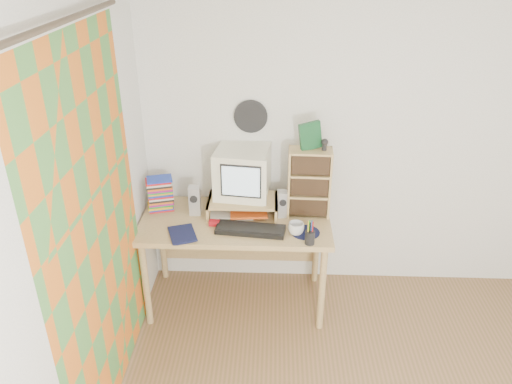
# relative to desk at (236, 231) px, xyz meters

# --- Properties ---
(back_wall) EXTENTS (3.50, 0.00, 3.50)m
(back_wall) POSITION_rel_desk_xyz_m (1.03, 0.31, 0.63)
(back_wall) COLOR white
(back_wall) RESTS_ON floor
(left_wall) EXTENTS (0.00, 3.50, 3.50)m
(left_wall) POSITION_rel_desk_xyz_m (-0.72, -1.44, 0.63)
(left_wall) COLOR white
(left_wall) RESTS_ON floor
(curtain) EXTENTS (0.00, 2.20, 2.20)m
(curtain) POSITION_rel_desk_xyz_m (-0.68, -0.96, 0.53)
(curtain) COLOR orange
(curtain) RESTS_ON left_wall
(wall_disc) EXTENTS (0.25, 0.02, 0.25)m
(wall_disc) POSITION_rel_desk_xyz_m (0.10, 0.29, 0.81)
(wall_disc) COLOR black
(wall_disc) RESTS_ON back_wall
(desk) EXTENTS (1.40, 0.70, 0.75)m
(desk) POSITION_rel_desk_xyz_m (0.00, 0.00, 0.00)
(desk) COLOR tan
(desk) RESTS_ON floor
(monitor_riser) EXTENTS (0.52, 0.30, 0.12)m
(monitor_riser) POSITION_rel_desk_xyz_m (0.05, 0.04, 0.23)
(monitor_riser) COLOR tan
(monitor_riser) RESTS_ON desk
(crt_monitor) EXTENTS (0.43, 0.43, 0.36)m
(crt_monitor) POSITION_rel_desk_xyz_m (0.04, 0.09, 0.43)
(crt_monitor) COLOR white
(crt_monitor) RESTS_ON monitor_riser
(speaker_left) EXTENTS (0.09, 0.09, 0.22)m
(speaker_left) POSITION_rel_desk_xyz_m (-0.31, 0.02, 0.25)
(speaker_left) COLOR #B9B9BE
(speaker_left) RESTS_ON desk
(speaker_right) EXTENTS (0.08, 0.08, 0.20)m
(speaker_right) POSITION_rel_desk_xyz_m (0.35, 0.01, 0.24)
(speaker_right) COLOR #B9B9BE
(speaker_right) RESTS_ON desk
(keyboard) EXTENTS (0.50, 0.22, 0.03)m
(keyboard) POSITION_rel_desk_xyz_m (0.12, -0.23, 0.15)
(keyboard) COLOR black
(keyboard) RESTS_ON desk
(dvd_stack) EXTENTS (0.21, 0.18, 0.26)m
(dvd_stack) POSITION_rel_desk_xyz_m (-0.58, 0.07, 0.27)
(dvd_stack) COLOR brown
(dvd_stack) RESTS_ON desk
(cd_rack) EXTENTS (0.32, 0.18, 0.52)m
(cd_rack) POSITION_rel_desk_xyz_m (0.54, 0.05, 0.39)
(cd_rack) COLOR tan
(cd_rack) RESTS_ON desk
(mug) EXTENTS (0.14, 0.14, 0.09)m
(mug) POSITION_rel_desk_xyz_m (0.44, -0.25, 0.18)
(mug) COLOR silver
(mug) RESTS_ON desk
(diary) EXTENTS (0.25, 0.22, 0.04)m
(diary) POSITION_rel_desk_xyz_m (-0.44, -0.33, 0.16)
(diary) COLOR #10143A
(diary) RESTS_ON desk
(mousepad) EXTENTS (0.26, 0.26, 0.00)m
(mousepad) POSITION_rel_desk_xyz_m (0.51, -0.23, 0.14)
(mousepad) COLOR black
(mousepad) RESTS_ON desk
(pen_cup) EXTENTS (0.08, 0.08, 0.13)m
(pen_cup) POSITION_rel_desk_xyz_m (0.53, -0.37, 0.20)
(pen_cup) COLOR black
(pen_cup) RESTS_ON desk
(papers) EXTENTS (0.34, 0.26, 0.04)m
(papers) POSITION_rel_desk_xyz_m (0.02, 0.02, 0.16)
(papers) COLOR silver
(papers) RESTS_ON desk
(red_box) EXTENTS (0.08, 0.05, 0.04)m
(red_box) POSITION_rel_desk_xyz_m (-0.15, -0.15, 0.15)
(red_box) COLOR #AC121D
(red_box) RESTS_ON desk
(game_box) EXTENTS (0.16, 0.08, 0.20)m
(game_box) POSITION_rel_desk_xyz_m (0.53, 0.06, 0.75)
(game_box) COLOR #164F29
(game_box) RESTS_ON cd_rack
(webcam) EXTENTS (0.05, 0.05, 0.09)m
(webcam) POSITION_rel_desk_xyz_m (0.63, 0.05, 0.70)
(webcam) COLOR black
(webcam) RESTS_ON cd_rack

